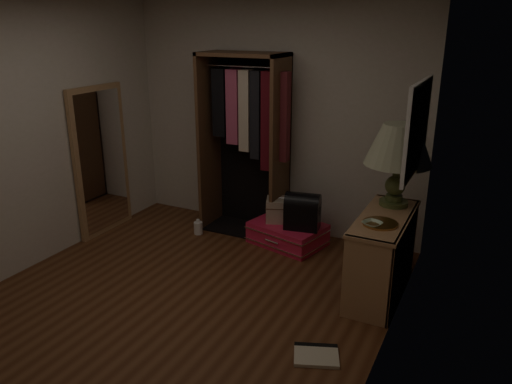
# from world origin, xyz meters

# --- Properties ---
(ground) EXTENTS (4.00, 4.00, 0.00)m
(ground) POSITION_xyz_m (0.00, 0.00, 0.00)
(ground) COLOR #502B16
(ground) RESTS_ON ground
(room_walls) EXTENTS (3.52, 4.02, 2.60)m
(room_walls) POSITION_xyz_m (0.08, 0.04, 1.50)
(room_walls) COLOR beige
(room_walls) RESTS_ON ground
(console_bookshelf) EXTENTS (0.42, 1.12, 0.75)m
(console_bookshelf) POSITION_xyz_m (1.54, 1.04, 0.39)
(console_bookshelf) COLOR #A97A52
(console_bookshelf) RESTS_ON ground
(open_wardrobe) EXTENTS (1.03, 0.50, 2.05)m
(open_wardrobe) POSITION_xyz_m (-0.20, 1.77, 1.22)
(open_wardrobe) COLOR brown
(open_wardrobe) RESTS_ON ground
(floor_mirror) EXTENTS (0.06, 0.80, 1.70)m
(floor_mirror) POSITION_xyz_m (-1.70, 1.00, 0.85)
(floor_mirror) COLOR #A47A4F
(floor_mirror) RESTS_ON ground
(pink_suitcase) EXTENTS (0.90, 0.74, 0.24)m
(pink_suitcase) POSITION_xyz_m (0.37, 1.60, 0.12)
(pink_suitcase) COLOR #E31B45
(pink_suitcase) RESTS_ON ground
(train_case) EXTENTS (0.45, 0.38, 0.28)m
(train_case) POSITION_xyz_m (0.29, 1.65, 0.37)
(train_case) COLOR tan
(train_case) RESTS_ON pink_suitcase
(black_bag) EXTENTS (0.40, 0.30, 0.40)m
(black_bag) POSITION_xyz_m (0.56, 1.55, 0.45)
(black_bag) COLOR black
(black_bag) RESTS_ON pink_suitcase
(table_lamp) EXTENTS (0.75, 0.75, 0.76)m
(table_lamp) POSITION_xyz_m (1.54, 1.32, 1.31)
(table_lamp) COLOR #404E25
(table_lamp) RESTS_ON console_bookshelf
(brass_tray) EXTENTS (0.32, 0.32, 0.02)m
(brass_tray) POSITION_xyz_m (1.54, 0.80, 0.76)
(brass_tray) COLOR #AD7B42
(brass_tray) RESTS_ON console_bookshelf
(ceramic_bowl) EXTENTS (0.20, 0.20, 0.04)m
(ceramic_bowl) POSITION_xyz_m (1.49, 0.73, 0.77)
(ceramic_bowl) COLOR #B0D3B0
(ceramic_bowl) RESTS_ON console_bookshelf
(white_jug) EXTENTS (0.13, 0.13, 0.18)m
(white_jug) POSITION_xyz_m (-0.67, 1.38, 0.08)
(white_jug) COLOR white
(white_jug) RESTS_ON ground
(floor_book) EXTENTS (0.40, 0.37, 0.03)m
(floor_book) POSITION_xyz_m (1.34, -0.13, 0.01)
(floor_book) COLOR beige
(floor_book) RESTS_ON ground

